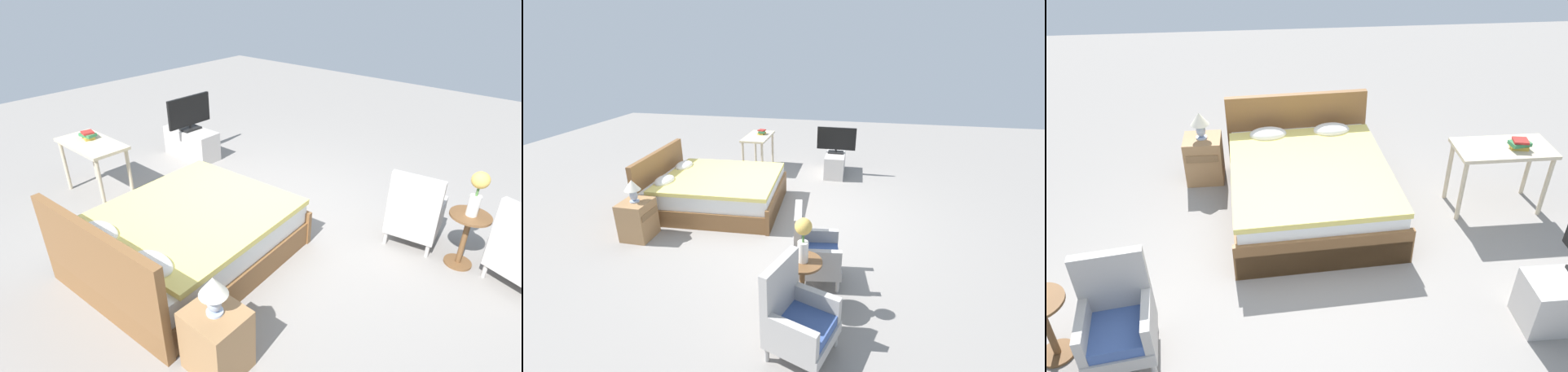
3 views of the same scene
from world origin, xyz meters
TOP-DOWN VIEW (x-y plane):
  - ground_plane at (0.00, 0.00)m, footprint 16.00×16.00m
  - bed at (0.14, 1.15)m, footprint 1.84×2.22m
  - armchair_by_window_left at (-2.63, -0.75)m, footprint 0.68×0.68m
  - armchair_by_window_right at (-1.53, -0.75)m, footprint 0.61×0.61m
  - side_table at (-2.09, -0.72)m, footprint 0.40×0.40m
  - flower_vase at (-2.09, -0.72)m, footprint 0.17×0.17m
  - nightstand at (-1.07, 1.84)m, footprint 0.44×0.41m
  - table_lamp at (-1.07, 1.84)m, footprint 0.22×0.22m
  - tv_stand at (2.25, -0.76)m, footprint 0.96×0.40m
  - tv_flatscreen at (2.25, -0.76)m, footprint 0.21×0.81m
  - vanity_desk at (2.22, 0.95)m, footprint 1.04×0.52m
  - book_stack at (2.36, 0.90)m, footprint 0.23×0.17m

SIDE VIEW (x-z plane):
  - ground_plane at x=0.00m, z-range 0.00..0.00m
  - tv_stand at x=2.25m, z-range 0.00..0.47m
  - nightstand at x=-1.07m, z-range 0.00..0.57m
  - bed at x=0.14m, z-range -0.18..0.78m
  - armchair_by_window_left at x=-2.63m, z-range -0.09..0.83m
  - armchair_by_window_right at x=-1.53m, z-range -0.09..0.83m
  - side_table at x=-2.09m, z-range 0.08..0.69m
  - vanity_desk at x=2.22m, z-range 0.27..1.04m
  - tv_flatscreen at x=2.25m, z-range 0.48..1.03m
  - table_lamp at x=-1.07m, z-range 0.62..0.95m
  - book_stack at x=2.36m, z-range 0.77..0.88m
  - flower_vase at x=-2.09m, z-range 0.67..1.14m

